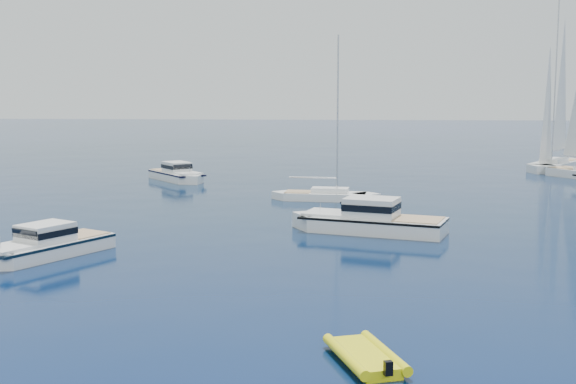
# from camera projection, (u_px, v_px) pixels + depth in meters

# --- Properties ---
(ground) EXTENTS (400.00, 400.00, 0.00)m
(ground) POSITION_uv_depth(u_px,v_px,m) (313.00, 362.00, 25.02)
(ground) COLOR #081952
(ground) RESTS_ON ground
(motor_cruiser_left) EXTENTS (6.56, 8.98, 2.30)m
(motor_cruiser_left) POSITION_uv_depth(u_px,v_px,m) (44.00, 257.00, 40.68)
(motor_cruiser_left) COLOR silver
(motor_cruiser_left) RESTS_ON ground
(motor_cruiser_centre) EXTENTS (11.11, 6.23, 2.79)m
(motor_cruiser_centre) POSITION_uv_depth(u_px,v_px,m) (368.00, 232.00, 47.84)
(motor_cruiser_centre) COLOR silver
(motor_cruiser_centre) RESTS_ON ground
(motor_cruiser_horizon) EXTENTS (7.65, 8.71, 2.34)m
(motor_cruiser_horizon) POSITION_uv_depth(u_px,v_px,m) (178.00, 181.00, 74.78)
(motor_cruiser_horizon) COLOR silver
(motor_cruiser_horizon) RESTS_ON ground
(sailboat_centre) EXTENTS (9.45, 3.22, 13.64)m
(sailboat_centre) POSITION_uv_depth(u_px,v_px,m) (325.00, 200.00, 61.64)
(sailboat_centre) COLOR white
(sailboat_centre) RESTS_ON ground
(sailboat_sails_far) EXTENTS (9.82, 13.00, 19.35)m
(sailboat_sails_far) POSITION_uv_depth(u_px,v_px,m) (555.00, 169.00, 85.20)
(sailboat_sails_far) COLOR silver
(sailboat_sails_far) RESTS_ON ground
(tender_yellow) EXTENTS (3.27, 4.34, 0.95)m
(tender_yellow) POSITION_uv_depth(u_px,v_px,m) (365.00, 363.00, 24.98)
(tender_yellow) COLOR yellow
(tender_yellow) RESTS_ON ground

